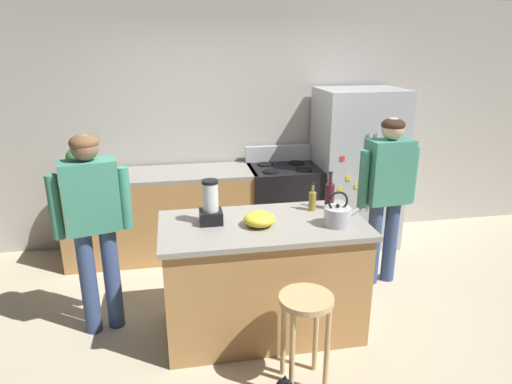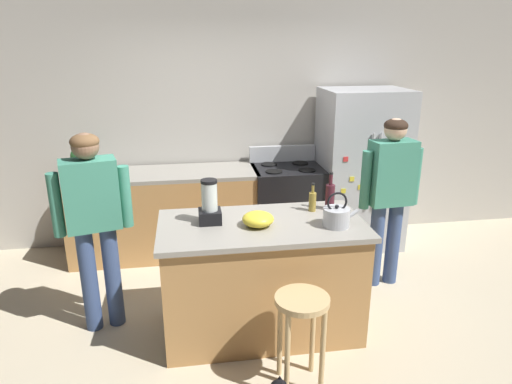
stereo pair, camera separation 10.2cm
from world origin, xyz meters
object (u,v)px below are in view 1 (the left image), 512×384
refrigerator (356,169)px  bottle_vinegar (312,200)px  stove_range (283,206)px  person_by_island_left (93,217)px  bar_stool (306,317)px  kitchen_island (263,277)px  tea_kettle (337,215)px  potted_plant (76,160)px  blender_appliance (211,205)px  bottle_wine (330,195)px  person_by_sink_right (387,187)px  mixing_bowl (259,219)px

refrigerator → bottle_vinegar: size_ratio=7.50×
stove_range → person_by_island_left: person_by_island_left is taller
bar_stool → stove_range: bearing=80.0°
kitchen_island → bar_stool: 0.69m
person_by_island_left → tea_kettle: 1.85m
bar_stool → bottle_vinegar: bearing=71.2°
potted_plant → bottle_vinegar: 2.47m
stove_range → potted_plant: 2.24m
blender_appliance → bottle_vinegar: blender_appliance is taller
tea_kettle → bottle_wine: bearing=80.4°
bar_stool → blender_appliance: (-0.54, 0.75, 0.55)m
person_by_island_left → bottle_vinegar: person_by_island_left is taller
bottle_vinegar → bottle_wine: bottle_wine is taller
potted_plant → bottle_vinegar: (2.06, -1.35, -0.09)m
kitchen_island → stove_range: 1.62m
person_by_island_left → potted_plant: person_by_island_left is taller
person_by_sink_right → mixing_bowl: 1.46m
kitchen_island → bar_stool: bearing=-77.3°
tea_kettle → stove_range: bearing=90.0°
kitchen_island → mixing_bowl: mixing_bowl is taller
refrigerator → bottle_wine: 1.51m
person_by_island_left → person_by_sink_right: (2.56, 0.32, -0.01)m
refrigerator → mixing_bowl: 2.10m
blender_appliance → potted_plant: bearing=129.6°
person_by_island_left → potted_plant: bearing=104.5°
bar_stool → blender_appliance: blender_appliance is taller
tea_kettle → person_by_sink_right: bearing=43.5°
stove_range → tea_kettle: bearing=-90.0°
person_by_sink_right → refrigerator: bearing=84.6°
person_by_sink_right → tea_kettle: person_by_sink_right is taller
refrigerator → blender_appliance: size_ratio=5.20×
tea_kettle → potted_plant: bearing=141.8°
stove_range → potted_plant: size_ratio=3.72×
refrigerator → tea_kettle: refrigerator is taller
kitchen_island → tea_kettle: 0.78m
potted_plant → tea_kettle: potted_plant is taller
mixing_bowl → refrigerator: bearing=47.6°
kitchen_island → stove_range: size_ratio=1.41×
kitchen_island → bottle_vinegar: 0.74m
refrigerator → potted_plant: (-2.98, 0.05, 0.22)m
stove_range → tea_kettle: size_ratio=4.05×
refrigerator → person_by_sink_right: 0.94m
blender_appliance → bottle_wine: 1.00m
potted_plant → mixing_bowl: bearing=-45.4°
bottle_vinegar → person_by_island_left: bearing=178.4°
person_by_island_left → person_by_sink_right: person_by_island_left is taller
mixing_bowl → tea_kettle: size_ratio=0.87×
person_by_island_left → blender_appliance: 0.91m
person_by_sink_right → bottle_wine: bearing=-152.7°
blender_appliance → bottle_wine: blender_appliance is taller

